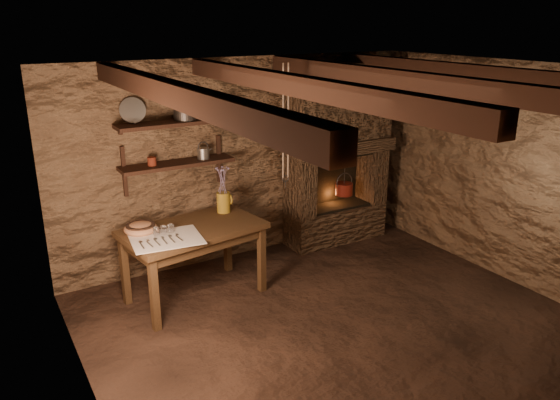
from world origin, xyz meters
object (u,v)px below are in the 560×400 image
stoneware_jug (223,193)px  wooden_bowl (141,229)px  work_table (195,260)px  red_pot (344,188)px  iron_stockpot (185,112)px

stoneware_jug → wooden_bowl: size_ratio=1.54×
work_table → wooden_bowl: size_ratio=4.49×
red_pot → stoneware_jug: bearing=-172.1°
wooden_bowl → work_table: bearing=-13.7°
work_table → wooden_bowl: wooden_bowl is taller
stoneware_jug → work_table: bearing=-149.9°
wooden_bowl → red_pot: 2.82m
stoneware_jug → wooden_bowl: stoneware_jug is taller
stoneware_jug → iron_stockpot: 0.96m
wooden_bowl → stoneware_jug: bearing=7.6°
work_table → red_pot: red_pot is taller
work_table → stoneware_jug: bearing=19.8°
wooden_bowl → iron_stockpot: (0.72, 0.50, 1.03)m
work_table → wooden_bowl: (-0.50, 0.12, 0.41)m
work_table → stoneware_jug: size_ratio=2.91×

